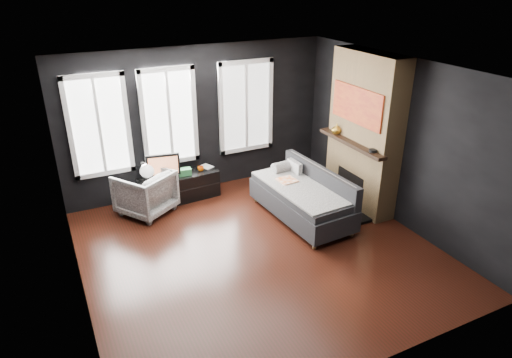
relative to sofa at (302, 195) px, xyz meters
name	(u,v)px	position (x,y,z in m)	size (l,w,h in m)	color
floor	(259,251)	(-1.10, -0.60, -0.43)	(5.00, 5.00, 0.00)	black
ceiling	(259,71)	(-1.10, -0.60, 2.27)	(5.00, 5.00, 0.00)	white
wall_back	(198,120)	(-1.10, 1.90, 0.92)	(5.00, 0.02, 2.70)	black
wall_left	(68,206)	(-3.60, -0.60, 0.92)	(0.02, 5.00, 2.70)	black
wall_right	(398,142)	(1.40, -0.60, 0.92)	(0.02, 5.00, 2.70)	black
windows	(171,66)	(-1.55, 1.86, 1.95)	(4.00, 0.16, 1.76)	white
fireplace	(364,133)	(1.20, 0.00, 0.92)	(0.70, 1.62, 2.70)	#93724C
sofa	(302,195)	(0.00, 0.00, 0.00)	(1.00, 1.99, 0.86)	black
stripe_pillow	(295,171)	(0.18, 0.55, 0.19)	(0.09, 0.37, 0.37)	gray
armchair	(145,190)	(-2.31, 1.35, -0.01)	(0.82, 0.77, 0.84)	silver
media_console	(179,187)	(-1.66, 1.55, -0.18)	(1.45, 0.45, 0.50)	black
monitor	(163,165)	(-1.92, 1.51, 0.33)	(0.59, 0.13, 0.53)	black
desk_fan	(147,173)	(-2.21, 1.49, 0.25)	(0.25, 0.25, 0.35)	#A6A6A6
mug	(201,168)	(-1.22, 1.55, 0.13)	(0.11, 0.09, 0.11)	#C94901
book	(203,163)	(-1.15, 1.63, 0.19)	(0.18, 0.02, 0.24)	#B9B092
storage_box	(185,172)	(-1.54, 1.51, 0.13)	(0.22, 0.14, 0.12)	#317D42
mantel_vase	(336,129)	(0.95, 0.45, 0.89)	(0.17, 0.18, 0.17)	gold
mantel_clock	(373,151)	(0.95, -0.55, 0.82)	(0.13, 0.13, 0.04)	black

